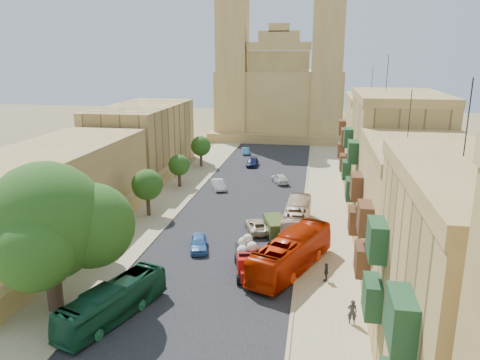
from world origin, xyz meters
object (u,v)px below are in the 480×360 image
(ficus_tree, at_px, (48,225))
(car_white_a, at_px, (219,184))
(pedestrian_c, at_px, (326,272))
(street_tree_b, at_px, (147,185))
(street_tree_d, at_px, (201,146))
(street_tree_a, at_px, (98,229))
(pedestrian_a, at_px, (352,312))
(car_cream, at_px, (257,226))
(olive_pickup, at_px, (275,227))
(car_blue_a, at_px, (199,243))
(church, at_px, (281,92))
(car_blue_b, at_px, (246,151))
(red_truck, at_px, (248,258))
(bus_red_east, at_px, (291,253))
(bus_cream_east, at_px, (297,217))
(bus_green_north, at_px, (113,302))
(street_tree_c, at_px, (179,165))
(car_dkblue, at_px, (253,162))
(car_white_b, at_px, (280,178))

(ficus_tree, xyz_separation_m, car_white_a, (4.93, 31.49, -5.62))
(ficus_tree, relative_size, pedestrian_c, 6.83)
(street_tree_b, bearing_deg, street_tree_d, 90.00)
(street_tree_a, distance_m, pedestrian_a, 22.08)
(ficus_tree, bearing_deg, car_cream, 54.88)
(street_tree_b, height_order, street_tree_d, street_tree_b)
(olive_pickup, bearing_deg, street_tree_d, 117.75)
(pedestrian_a, bearing_deg, car_blue_a, -34.24)
(church, xyz_separation_m, car_blue_b, (-4.42, -20.16, -8.95))
(red_truck, relative_size, car_blue_b, 1.62)
(street_tree_b, bearing_deg, car_blue_b, 80.79)
(bus_red_east, bearing_deg, pedestrian_c, 173.98)
(street_tree_a, height_order, bus_cream_east, street_tree_a)
(bus_green_north, height_order, car_blue_b, bus_green_north)
(pedestrian_c, bearing_deg, bus_cream_east, -153.90)
(red_truck, relative_size, pedestrian_c, 3.57)
(church, height_order, street_tree_d, church)
(street_tree_d, bearing_deg, ficus_tree, -89.23)
(red_truck, relative_size, car_cream, 1.23)
(ficus_tree, distance_m, olive_pickup, 22.25)
(ficus_tree, height_order, street_tree_c, ficus_tree)
(pedestrian_a, bearing_deg, red_truck, -34.90)
(bus_cream_east, bearing_deg, ficus_tree, 51.11)
(car_white_a, xyz_separation_m, car_cream, (7.08, -14.41, -0.03))
(red_truck, height_order, car_blue_a, red_truck)
(street_tree_a, height_order, car_blue_a, street_tree_a)
(street_tree_d, bearing_deg, bus_cream_east, -57.27)
(church, relative_size, car_blue_b, 10.60)
(red_truck, distance_m, car_blue_b, 47.27)
(car_dkblue, distance_m, pedestrian_c, 39.73)
(bus_red_east, relative_size, car_white_a, 2.77)
(bus_green_north, distance_m, bus_cream_east, 22.06)
(pedestrian_a, bearing_deg, bus_cream_east, -71.50)
(street_tree_c, distance_m, car_blue_a, 21.94)
(ficus_tree, distance_m, street_tree_b, 20.19)
(ficus_tree, bearing_deg, car_blue_b, 84.76)
(street_tree_c, bearing_deg, street_tree_a, -90.00)
(car_dkblue, bearing_deg, car_blue_b, 104.53)
(ficus_tree, distance_m, car_white_a, 32.36)
(street_tree_c, bearing_deg, pedestrian_c, -51.89)
(street_tree_c, relative_size, street_tree_d, 0.90)
(street_tree_a, relative_size, bus_cream_east, 0.45)
(bus_red_east, relative_size, car_white_b, 2.78)
(pedestrian_a, bearing_deg, car_dkblue, -70.12)
(bus_red_east, height_order, bus_cream_east, bus_red_east)
(bus_cream_east, relative_size, car_white_b, 2.48)
(church, height_order, bus_cream_east, church)
(car_blue_b, bearing_deg, car_blue_a, -100.70)
(bus_red_east, bearing_deg, ficus_tree, 52.03)
(car_cream, distance_m, car_white_b, 18.83)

